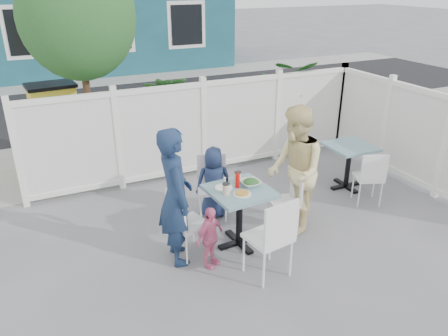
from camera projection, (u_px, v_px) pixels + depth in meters
name	position (u px, v px, depth m)	size (l,w,h in m)	color
ground	(269.00, 242.00, 5.68)	(80.00, 80.00, 0.00)	slate
near_sidewalk	(173.00, 147.00, 8.82)	(24.00, 2.60, 0.01)	gray
street	(128.00, 103.00, 11.88)	(24.00, 5.00, 0.01)	black
far_sidewalk	(105.00, 80.00, 14.44)	(24.00, 1.60, 0.01)	gray
fence_back	(204.00, 130.00, 7.39)	(5.86, 0.08, 1.60)	white
fence_right	(413.00, 137.00, 7.03)	(0.08, 3.66, 1.60)	white
tree	(77.00, 17.00, 6.74)	(1.80, 1.62, 3.59)	#382316
utility_cabinet	(57.00, 125.00, 7.88)	(0.75, 0.54, 1.40)	gold
potted_shrub_a	(170.00, 120.00, 7.81)	(0.91, 0.91, 1.62)	#1E4F25
potted_shrub_b	(273.00, 103.00, 8.51)	(1.61, 1.40, 1.79)	#1E4F25
main_table	(239.00, 202.00, 5.40)	(0.79, 0.79, 0.78)	slate
spare_table	(349.00, 155.00, 6.93)	(0.71, 0.71, 0.73)	slate
chair_left	(184.00, 220.00, 5.18)	(0.47, 0.48, 0.89)	white
chair_right	(289.00, 196.00, 5.80)	(0.44, 0.45, 0.84)	white
chair_back	(212.00, 182.00, 6.13)	(0.52, 0.51, 0.89)	white
chair_near	(273.00, 234.00, 4.78)	(0.52, 0.50, 1.00)	white
chair_spare	(371.00, 175.00, 6.42)	(0.50, 0.49, 0.84)	white
man	(175.00, 197.00, 5.03)	(0.61, 0.40, 1.67)	#192B4B
woman	(295.00, 171.00, 5.65)	(0.83, 0.65, 1.71)	#E7C74B
boy	(214.00, 182.00, 6.12)	(0.51, 0.33, 1.04)	#1B284B
toddler	(210.00, 237.00, 5.06)	(0.45, 0.19, 0.78)	pink
plate_main	(242.00, 194.00, 5.20)	(0.22, 0.22, 0.01)	white
plate_side	(224.00, 188.00, 5.36)	(0.22, 0.22, 0.01)	white
salad_bowl	(251.00, 183.00, 5.42)	(0.25, 0.25, 0.06)	white
coffee_cup_a	(226.00, 189.00, 5.19)	(0.09, 0.09, 0.13)	beige
coffee_cup_b	(238.00, 177.00, 5.49)	(0.09, 0.09, 0.13)	beige
ketchup_bottle	(237.00, 181.00, 5.35)	(0.05, 0.05, 0.17)	#BF0C07
salt_shaker	(225.00, 180.00, 5.51)	(0.03, 0.03, 0.07)	white
pepper_shaker	(227.00, 180.00, 5.51)	(0.03, 0.03, 0.06)	black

